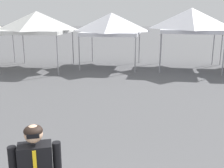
# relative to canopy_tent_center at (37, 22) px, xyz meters

# --- Properties ---
(canopy_tent_center) EXTENTS (3.42, 3.42, 3.25)m
(canopy_tent_center) POSITION_rel_canopy_tent_center_xyz_m (0.00, 0.00, 0.00)
(canopy_tent_center) COLOR #9E9EA3
(canopy_tent_center) RESTS_ON ground
(canopy_tent_left_of_center) EXTENTS (3.40, 3.40, 3.17)m
(canopy_tent_left_of_center) POSITION_rel_canopy_tent_center_xyz_m (4.06, 1.25, -0.12)
(canopy_tent_left_of_center) COLOR #9E9EA3
(canopy_tent_left_of_center) RESTS_ON ground
(canopy_tent_behind_right) EXTENTS (3.56, 3.56, 3.43)m
(canopy_tent_behind_right) POSITION_rel_canopy_tent_center_xyz_m (8.58, 1.13, 0.11)
(canopy_tent_behind_right) COLOR #9E9EA3
(canopy_tent_behind_right) RESTS_ON ground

